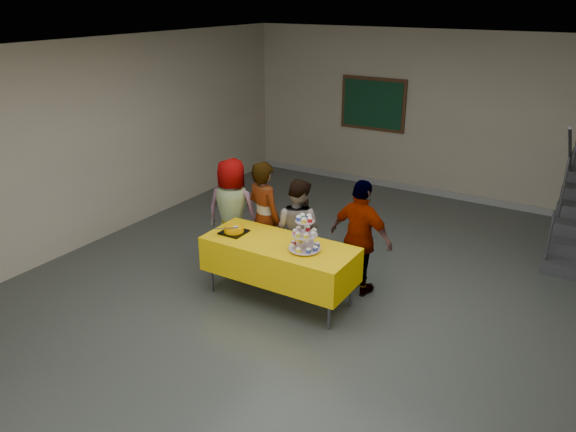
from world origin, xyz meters
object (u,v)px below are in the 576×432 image
noticeboard (373,104)px  schoolchild_a (232,212)px  bear_cake (234,228)px  schoolchild_d (361,238)px  cupcake_stand (305,236)px  schoolchild_c (298,229)px  bake_table (280,259)px  schoolchild_b (264,218)px

noticeboard → schoolchild_a: bearing=-93.1°
bear_cake → schoolchild_d: 1.59m
cupcake_stand → schoolchild_c: (-0.48, 0.66, -0.26)m
bear_cake → schoolchild_a: schoolchild_a is taller
bake_table → schoolchild_a: size_ratio=1.24×
noticeboard → schoolchild_b: bearing=-85.7°
bear_cake → schoolchild_b: (0.08, 0.57, -0.04)m
cupcake_stand → noticeboard: noticeboard is taller
bake_table → bear_cake: 0.71m
schoolchild_a → schoolchild_b: schoolchild_b is taller
schoolchild_a → noticeboard: 4.32m
bear_cake → noticeboard: bearing=92.8°
bake_table → bear_cake: bearing=-176.5°
schoolchild_d → bake_table: bearing=50.9°
bake_table → schoolchild_b: bearing=137.0°
bear_cake → schoolchild_d: size_ratio=0.24×
bear_cake → schoolchild_b: size_ratio=0.23×
cupcake_stand → schoolchild_b: bearing=149.1°
bear_cake → cupcake_stand: bearing=0.5°
noticeboard → bake_table: bearing=-79.5°
bear_cake → noticeboard: (-0.24, 4.82, 0.77)m
bear_cake → schoolchild_c: 0.87m
schoolchild_a → schoolchild_c: (1.00, 0.07, -0.07)m
schoolchild_b → noticeboard: (-0.32, 4.25, 0.81)m
cupcake_stand → schoolchild_d: bearing=60.4°
schoolchild_a → schoolchild_b: size_ratio=0.97×
schoolchild_d → schoolchild_c: bearing=12.6°
bear_cake → schoolchild_c: size_ratio=0.26×
schoolchild_b → noticeboard: bearing=-68.5°
bake_table → schoolchild_a: (-1.12, 0.55, 0.20)m
schoolchild_c → noticeboard: noticeboard is taller
bake_table → cupcake_stand: bearing=-4.7°
bake_table → schoolchild_b: 0.81m
cupcake_stand → bear_cake: (-1.02, -0.01, -0.12)m
schoolchild_c → schoolchild_d: schoolchild_d is taller
cupcake_stand → schoolchild_a: 1.60m
cupcake_stand → schoolchild_d: 0.83m
bake_table → schoolchild_b: size_ratio=1.20×
cupcake_stand → noticeboard: (-1.25, 4.81, 0.65)m
schoolchild_b → noticeboard: 4.34m
bake_table → bear_cake: (-0.65, -0.04, 0.27)m
bake_table → bear_cake: size_ratio=5.25×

